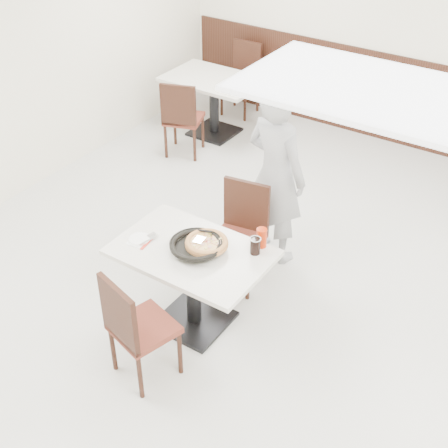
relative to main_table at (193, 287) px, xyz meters
The scene contains 20 objects.
floor 0.69m from the main_table, 69.84° to the left, with size 7.00×7.00×0.00m, color #AFAFAB.
wall_back 4.18m from the main_table, 87.17° to the left, with size 6.00×0.04×2.80m, color white.
wainscot_back 4.03m from the main_table, 87.16° to the left, with size 5.90×0.03×1.10m, color black.
fluo_panel_b 3.10m from the main_table, 29.37° to the right, with size 1.20×0.60×0.02m, color silver.
main_table is the anchor object (origin of this frame).
chair_near 0.64m from the main_table, 88.23° to the right, with size 0.42×0.42×0.95m, color black, non-canonical shape.
chair_far 0.65m from the main_table, 88.81° to the left, with size 0.42×0.42×0.95m, color black, non-canonical shape.
trivet 0.40m from the main_table, 21.02° to the left, with size 0.13×0.13×0.04m, color black.
pizza_pan 0.42m from the main_table, ahead, with size 0.33×0.33×0.01m, color black.
pizza 0.45m from the main_table, 38.22° to the left, with size 0.34×0.34×0.02m, color tan.
pizza_server 0.47m from the main_table, 49.33° to the left, with size 0.07×0.09×0.00m, color white.
napkin 0.58m from the main_table, 162.03° to the right, with size 0.15×0.15×0.00m, color white.
side_plate 0.59m from the main_table, 164.55° to the right, with size 0.17×0.17×0.01m, color white.
fork 0.54m from the main_table, 162.72° to the right, with size 0.01×0.16×0.00m, color white.
cola_glass 0.66m from the main_table, 30.11° to the left, with size 0.08×0.08×0.13m, color black.
red_cup 0.71m from the main_table, 39.86° to the left, with size 0.08×0.08×0.16m, color #B42506.
diner_person 1.29m from the main_table, 87.13° to the left, with size 0.63×0.41×1.72m, color #A8A9AD.
bg_table_left 3.49m from the main_table, 121.66° to the left, with size 1.20×0.80×0.75m, color white, non-canonical shape.
bg_chair_left_near 2.98m from the main_table, 128.14° to the left, with size 0.42×0.42×0.95m, color black, non-canonical shape.
bg_chair_left_far 4.12m from the main_table, 117.23° to the left, with size 0.42×0.42×0.95m, color black, non-canonical shape.
Camera 1 is at (2.13, -3.59, 3.69)m, focal length 50.00 mm.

